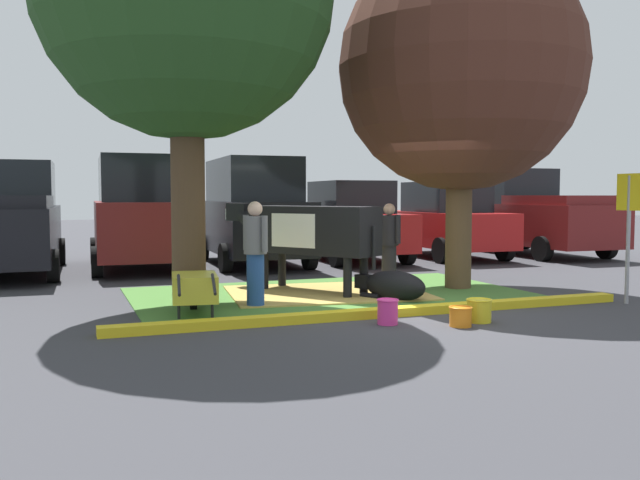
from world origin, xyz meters
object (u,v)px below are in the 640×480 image
Objects in this scene: sedan_red at (350,222)px; cow_holstein at (308,230)px; parking_sign at (629,212)px; shade_tree_right at (461,69)px; person_visitor_near at (389,243)px; bucket_orange at (460,316)px; bucket_yellow at (479,310)px; suv_black at (252,212)px; calf_lying at (393,286)px; hatchback_white at (445,221)px; suv_dark_grey at (139,213)px; wheelbarrow at (194,288)px; pickup_truck_maroon at (531,215)px; pickup_truck_black at (6,221)px; person_handler at (255,251)px; bucket_pink at (388,311)px.

cow_holstein is at bearing -120.72° from sedan_red.
shade_tree_right is at bearing 121.70° from parking_sign.
cow_holstein is 1.84× the size of person_visitor_near.
bucket_orange is 0.89× the size of bucket_yellow.
suv_black reaches higher than cow_holstein.
bucket_orange is at bearing -122.02° from shade_tree_right.
bucket_yellow is at bearing 23.48° from bucket_orange.
calf_lying is 7.84m from hatchback_white.
bucket_orange is at bearing -120.35° from hatchback_white.
calf_lying is 0.28× the size of suv_dark_grey.
calf_lying is 3.82× the size of bucket_yellow.
sedan_red is (2.02, 6.31, 0.75)m from calf_lying.
wheelbarrow reaches higher than bucket_yellow.
pickup_truck_maroon is at bearing 29.96° from cow_holstein.
pickup_truck_black is 7.98m from sedan_red.
pickup_truck_black is at bearing 124.54° from bucket_orange.
bucket_yellow is at bearing -28.15° from wheelbarrow.
cow_holstein is at bearing 33.88° from wheelbarrow.
bucket_orange is 8.81m from sedan_red.
pickup_truck_maroon is at bearing -0.25° from pickup_truck_black.
pickup_truck_maroon is at bearing -1.47° from sedan_red.
shade_tree_right is at bearing -9.50° from cow_holstein.
person_visitor_near is (1.54, -0.01, -0.26)m from cow_holstein.
bucket_orange is at bearing -104.42° from sedan_red.
suv_black reaches higher than calf_lying.
person_handler is at bearing -104.96° from suv_black.
shade_tree_right is at bearing -137.31° from pickup_truck_maroon.
shade_tree_right is 7.81m from suv_dark_grey.
bucket_pink is at bearing -125.78° from hatchback_white.
sedan_red reaches higher than cow_holstein.
cow_holstein is (-2.69, 0.45, -2.80)m from shade_tree_right.
person_handler is at bearing -138.83° from hatchback_white.
shade_tree_right is 6.80m from hatchback_white.
person_handler is 4.62× the size of bucket_yellow.
bucket_yellow is (-1.49, -2.85, -3.71)m from shade_tree_right.
pickup_truck_black reaches higher than calf_lying.
shade_tree_right reaches higher than bucket_yellow.
shade_tree_right is at bearing 11.88° from wheelbarrow.
suv_black is (-3.79, 7.76, -0.14)m from parking_sign.
hatchback_white is (10.70, -0.03, -0.13)m from pickup_truck_black.
hatchback_white reaches higher than bucket_yellow.
person_visitor_near is at bearing 84.03° from bucket_yellow.
pickup_truck_maroon reaches higher than hatchback_white.
bucket_yellow is (2.44, -2.13, -0.68)m from person_handler.
person_visitor_near is 3.91m from parking_sign.
bucket_orange is (3.01, -1.99, -0.25)m from wheelbarrow.
wheelbarrow is 6.95m from suv_black.
wheelbarrow reaches higher than calf_lying.
bucket_yellow is at bearing -41.10° from person_handler.
suv_dark_grey is (-6.41, 7.87, -0.14)m from parking_sign.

